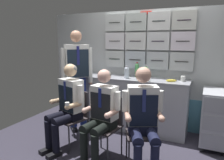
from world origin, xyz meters
The scene contains 16 objects.
galley_bulkhead centered at (-0.01, 1.37, 1.11)m, with size 4.20×0.14×2.15m.
galley_counter centered at (-0.24, 1.09, 0.48)m, with size 1.93×0.53×0.95m.
service_trolley centered at (1.12, 0.98, 0.47)m, with size 0.40×0.65×0.87m.
folding_chair_left centered at (-0.86, 0.16, 0.52)m, with size 0.50×0.50×0.84m.
crew_member_left centered at (-0.91, 0.01, 0.70)m, with size 0.53×0.68×1.27m.
folding_chair_center centered at (-0.27, 0.08, 0.52)m, with size 0.45×0.45×0.84m.
crew_member_center centered at (-0.29, -0.08, 0.68)m, with size 0.49×0.63×1.24m.
folding_chair_right centered at (0.21, 0.10, 0.52)m, with size 0.53×0.53×0.84m.
crew_member_right centered at (0.28, -0.04, 0.72)m, with size 0.59×0.71×1.29m.
crew_member_standing centered at (-1.14, 0.64, 1.08)m, with size 0.44×0.44×1.78m.
water_bottle_short centered at (-0.34, 1.00, 1.06)m, with size 0.08×0.08×0.22m.
water_bottle_clear centered at (0.02, 0.92, 1.08)m, with size 0.08×0.08×0.26m.
sparkling_bottle_green centered at (-0.22, 1.21, 1.08)m, with size 0.07×0.07×0.27m.
coffee_cup_white centered at (0.60, 1.11, 1.00)m, with size 0.07×0.07×0.09m.
coffee_cup_spare centered at (-1.11, 1.00, 0.99)m, with size 0.06×0.06×0.08m.
snack_banana centered at (0.43, 1.00, 0.97)m, with size 0.17×0.10×0.04m.
Camera 1 is at (0.96, -2.45, 1.61)m, focal length 33.88 mm.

